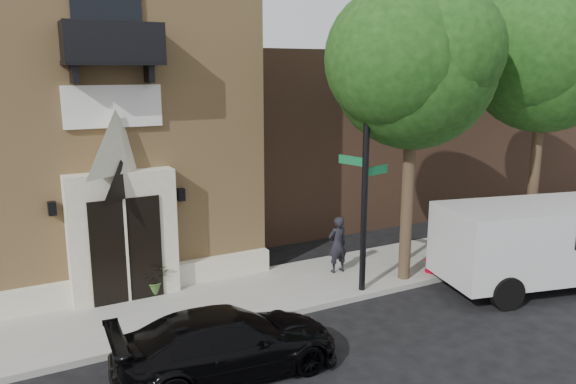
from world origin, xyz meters
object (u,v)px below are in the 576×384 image
Objects in this scene: street_sign at (365,175)px; pedestrian_far at (527,219)px; cargo_van at (550,241)px; pedestrian_near at (338,245)px; dumpster at (485,241)px; black_sedan at (227,342)px; fire_hydrant at (432,259)px.

pedestrian_far is at bearing -9.55° from street_sign.
cargo_van reaches higher than pedestrian_near.
cargo_van is 2.14m from dumpster.
black_sedan is 5.75× the size of fire_hydrant.
street_sign is (-4.76, 1.89, 1.89)m from cargo_van.
dumpster is at bearing 102.29° from pedestrian_far.
cargo_van is at bearing -36.10° from street_sign.
fire_hydrant is at bearing 171.26° from dumpster.
street_sign is 7.32m from pedestrian_far.
pedestrian_far reaches higher than fire_hydrant.
fire_hydrant is 0.45× the size of pedestrian_far.
fire_hydrant is (-2.29, 1.98, -0.76)m from cargo_van.
pedestrian_near is at bearing 158.28° from cargo_van.
black_sedan is at bearing -163.96° from fire_hydrant.
pedestrian_near is (4.71, 3.32, 0.32)m from black_sedan.
cargo_van reaches higher than dumpster.
street_sign is at bearing 171.22° from dumpster.
pedestrian_near reaches higher than black_sedan.
cargo_van is 3.12m from fire_hydrant.
dumpster is at bearing 2.19° from fire_hydrant.
street_sign is 3.54× the size of pedestrian_far.
street_sign reaches higher than fire_hydrant.
cargo_van reaches higher than black_sedan.
pedestrian_near is 6.87m from pedestrian_far.
fire_hydrant is at bearing -12.34° from street_sign.
cargo_van is (9.32, 0.04, 0.65)m from black_sedan.
fire_hydrant is 0.41× the size of dumpster.
pedestrian_near is (0.15, 1.39, -2.22)m from street_sign.
black_sedan is at bearing 35.88° from pedestrian_near.
pedestrian_near is at bearing 150.78° from fire_hydrant.
cargo_van reaches higher than fire_hydrant.
pedestrian_near reaches higher than dumpster.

